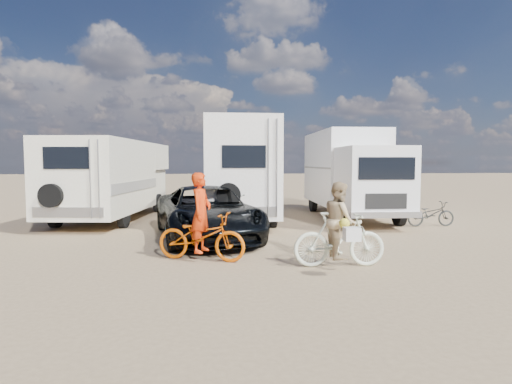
{
  "coord_description": "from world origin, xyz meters",
  "views": [
    {
      "loc": [
        -0.83,
        -8.58,
        2.07
      ],
      "look_at": [
        0.26,
        2.37,
        1.3
      ],
      "focal_mm": 29.47,
      "sensor_mm": 36.0,
      "label": 1
    }
  ],
  "objects": [
    {
      "name": "ground",
      "position": [
        0.0,
        0.0,
        0.0
      ],
      "size": [
        140.0,
        140.0,
        0.0
      ],
      "primitive_type": "plane",
      "color": "#9B7F5C",
      "rests_on": "ground"
    },
    {
      "name": "rv_main",
      "position": [
        0.03,
        6.75,
        1.73
      ],
      "size": [
        2.3,
        7.1,
        3.46
      ],
      "primitive_type": null,
      "rotation": [
        0.0,
        0.0,
        -0.01
      ],
      "color": "silver",
      "rests_on": "ground"
    },
    {
      "name": "rv_left",
      "position": [
        -4.54,
        7.25,
        1.42
      ],
      "size": [
        3.23,
        7.4,
        2.84
      ],
      "primitive_type": null,
      "rotation": [
        0.0,
        0.0,
        -0.12
      ],
      "color": "silver",
      "rests_on": "ground"
    },
    {
      "name": "box_truck",
      "position": [
        4.26,
        6.7,
        1.64
      ],
      "size": [
        2.46,
        7.16,
        3.28
      ],
      "primitive_type": null,
      "rotation": [
        0.0,
        0.0,
        -0.03
      ],
      "color": "white",
      "rests_on": "ground"
    },
    {
      "name": "dark_suv",
      "position": [
        -1.05,
        2.86,
        0.72
      ],
      "size": [
        3.32,
        5.51,
        1.43
      ],
      "primitive_type": "imported",
      "rotation": [
        0.0,
        0.0,
        0.19
      ],
      "color": "black",
      "rests_on": "ground"
    },
    {
      "name": "bike_man",
      "position": [
        -1.12,
        0.29,
        0.51
      ],
      "size": [
        2.06,
        1.33,
        1.02
      ],
      "primitive_type": "imported",
      "rotation": [
        0.0,
        0.0,
        1.21
      ],
      "color": "#C94F03",
      "rests_on": "ground"
    },
    {
      "name": "bike_woman",
      "position": [
        1.63,
        -0.54,
        0.55
      ],
      "size": [
        1.84,
        0.58,
        1.1
      ],
      "primitive_type": "imported",
      "rotation": [
        0.0,
        0.0,
        1.54
      ],
      "color": "silver",
      "rests_on": "ground"
    },
    {
      "name": "rider_man",
      "position": [
        -1.12,
        0.29,
        0.84
      ],
      "size": [
        0.6,
        0.72,
        1.68
      ],
      "primitive_type": "imported",
      "rotation": [
        0.0,
        0.0,
        1.21
      ],
      "color": "red",
      "rests_on": "ground"
    },
    {
      "name": "rider_woman",
      "position": [
        1.63,
        -0.54,
        0.76
      ],
      "size": [
        0.6,
        0.76,
        1.52
      ],
      "primitive_type": "imported",
      "rotation": [
        0.0,
        0.0,
        1.54
      ],
      "color": "tan",
      "rests_on": "ground"
    },
    {
      "name": "bike_parked",
      "position": [
        6.16,
        4.34,
        0.41
      ],
      "size": [
        1.56,
        0.58,
        0.81
      ],
      "primitive_type": "imported",
      "rotation": [
        0.0,
        0.0,
        1.54
      ],
      "color": "#262926",
      "rests_on": "ground"
    },
    {
      "name": "cooler",
      "position": [
        -1.82,
        2.94,
        0.24
      ],
      "size": [
        0.68,
        0.56,
        0.48
      ],
      "primitive_type": "cube",
      "rotation": [
        0.0,
        0.0,
        -0.22
      ],
      "color": "#26627F",
      "rests_on": "ground"
    },
    {
      "name": "crate",
      "position": [
        3.19,
        3.8,
        0.16
      ],
      "size": [
        0.48,
        0.48,
        0.32
      ],
      "primitive_type": "cube",
      "rotation": [
        0.0,
        0.0,
        0.23
      ],
      "color": "#978157",
      "rests_on": "ground"
    }
  ]
}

